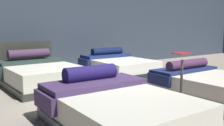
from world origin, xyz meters
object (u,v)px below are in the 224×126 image
object	(u,v)px
bed_2	(40,74)
price_sign	(181,91)
bed_3	(118,66)
bed_0	(117,108)
bed_1	(216,88)

from	to	relation	value
bed_2	price_sign	world-z (taller)	bed_2
bed_3	price_sign	size ratio (longest dim) A/B	2.06
bed_0	bed_3	world-z (taller)	bed_0
bed_1	price_sign	distance (m)	1.10
bed_2	bed_0	bearing A→B (deg)	-91.59
bed_2	bed_3	size ratio (longest dim) A/B	1.12
bed_2	price_sign	size ratio (longest dim) A/B	2.32
bed_2	price_sign	bearing A→B (deg)	-72.54
bed_3	price_sign	xyz separation A→B (m)	(-1.07, -3.09, 0.11)
price_sign	bed_1	bearing A→B (deg)	5.68
bed_0	bed_2	distance (m)	2.97
bed_0	price_sign	xyz separation A→B (m)	(1.09, -0.16, 0.11)
bed_1	bed_2	world-z (taller)	bed_2
bed_1	bed_3	distance (m)	2.98
bed_0	bed_1	size ratio (longest dim) A/B	0.95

